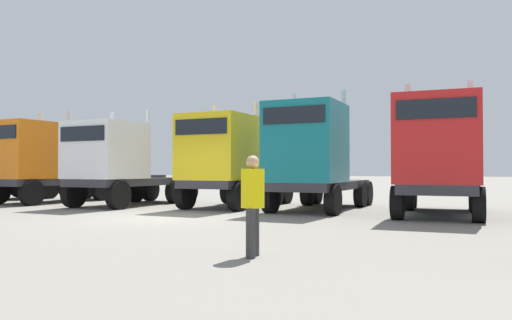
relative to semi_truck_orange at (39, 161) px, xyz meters
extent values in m
plane|color=gray|center=(8.61, -3.95, -1.87)|extent=(200.00, 200.00, 0.00)
cylinder|color=#333338|center=(-3.35, 1.80, -0.64)|extent=(1.24, 1.24, 0.12)
cylinder|color=black|center=(-2.25, 1.75, -1.31)|extent=(0.50, 1.16, 1.12)
cylinder|color=black|center=(-4.43, 2.06, -1.31)|extent=(0.50, 1.16, 1.12)
cylinder|color=black|center=(-2.10, 2.84, -1.31)|extent=(0.50, 1.16, 1.12)
cylinder|color=black|center=(-4.28, 3.14, -1.31)|extent=(0.50, 1.16, 1.12)
cube|color=#333338|center=(0.16, 1.17, -0.92)|extent=(3.03, 6.38, 0.30)
cube|color=orange|center=(-0.09, -0.61, 0.45)|extent=(2.73, 2.85, 2.44)
cylinder|color=silver|center=(1.05, 0.67, 0.75)|extent=(0.20, 0.20, 3.04)
cylinder|color=silver|center=(-0.83, 0.93, 0.75)|extent=(0.20, 0.20, 3.04)
cylinder|color=#333338|center=(0.35, 2.50, -0.71)|extent=(1.24, 1.24, 0.12)
cylinder|color=black|center=(0.92, -1.33, -1.34)|extent=(0.49, 1.08, 1.05)
cylinder|color=black|center=(1.46, 2.47, -1.34)|extent=(0.49, 1.08, 1.05)
cylinder|color=black|center=(-0.72, 2.77, -1.34)|extent=(0.49, 1.08, 1.05)
cylinder|color=black|center=(1.61, 3.56, -1.34)|extent=(0.49, 1.08, 1.05)
cylinder|color=black|center=(-0.57, 3.86, -1.34)|extent=(0.49, 1.08, 1.05)
cube|color=#333338|center=(4.52, 0.67, -0.89)|extent=(2.69, 6.18, 0.30)
cube|color=white|center=(4.38, -1.07, 0.37)|extent=(2.60, 2.72, 2.21)
cube|color=black|center=(4.28, -2.35, 0.95)|extent=(2.10, 0.21, 0.55)
cylinder|color=silver|center=(5.44, 0.26, 0.67)|extent=(0.19, 0.19, 2.81)
cylinder|color=silver|center=(3.55, 0.42, 0.67)|extent=(0.19, 0.19, 2.81)
cylinder|color=#333338|center=(4.63, 1.99, -0.68)|extent=(1.19, 1.19, 0.12)
cylinder|color=black|center=(5.43, -1.72, -1.33)|extent=(0.44, 1.10, 1.08)
cylinder|color=black|center=(3.24, -1.54, -1.33)|extent=(0.44, 1.10, 1.08)
cylinder|color=black|center=(5.74, 1.98, -1.33)|extent=(0.44, 1.10, 1.08)
cylinder|color=black|center=(3.54, 2.16, -1.33)|extent=(0.44, 1.10, 1.08)
cylinder|color=black|center=(5.83, 3.08, -1.33)|extent=(0.44, 1.10, 1.08)
cylinder|color=black|center=(3.63, 3.26, -1.33)|extent=(0.44, 1.10, 1.08)
cube|color=#333338|center=(9.00, 1.30, -0.92)|extent=(2.69, 5.89, 0.30)
cube|color=yellow|center=(8.86, -0.35, 0.45)|extent=(2.60, 2.62, 2.43)
cube|color=black|center=(8.75, -1.57, 1.14)|extent=(2.10, 0.22, 0.55)
cylinder|color=silver|center=(9.92, 0.93, 0.75)|extent=(0.19, 0.19, 3.03)
cylinder|color=silver|center=(8.03, 1.09, 0.75)|extent=(0.19, 0.19, 3.03)
cylinder|color=#333338|center=(9.11, 2.55, -0.71)|extent=(1.19, 1.19, 0.12)
cylinder|color=black|center=(9.91, -0.95, -1.34)|extent=(0.44, 1.08, 1.05)
cylinder|color=black|center=(7.72, -0.76, -1.34)|extent=(0.44, 1.08, 1.05)
cylinder|color=black|center=(10.21, 2.46, -1.34)|extent=(0.44, 1.08, 1.05)
cylinder|color=black|center=(8.01, 2.65, -1.34)|extent=(0.44, 1.08, 1.05)
cylinder|color=black|center=(10.30, 3.56, -1.34)|extent=(0.44, 1.08, 1.05)
cylinder|color=black|center=(8.11, 3.75, -1.34)|extent=(0.44, 1.08, 1.05)
cube|color=#333338|center=(12.49, 1.17, -0.96)|extent=(2.67, 6.37, 0.30)
cube|color=#14727A|center=(12.35, -0.69, 0.54)|extent=(2.58, 2.67, 2.71)
cube|color=black|center=(12.25, -1.95, 1.37)|extent=(2.10, 0.20, 0.55)
cylinder|color=silver|center=(13.40, 0.63, 0.84)|extent=(0.19, 0.19, 3.31)
cylinder|color=silver|center=(11.50, 0.77, 0.84)|extent=(0.19, 0.19, 3.31)
cylinder|color=#333338|center=(12.59, 2.53, -0.75)|extent=(1.18, 1.18, 0.12)
cylinder|color=black|center=(13.40, -1.32, -1.36)|extent=(0.43, 1.03, 1.00)
cylinder|color=black|center=(11.21, -1.15, -1.36)|extent=(0.43, 1.03, 1.00)
cylinder|color=black|center=(13.70, 2.59, -1.36)|extent=(0.43, 1.03, 1.00)
cylinder|color=black|center=(11.50, 2.76, -1.36)|extent=(0.43, 1.03, 1.00)
cylinder|color=black|center=(13.78, 3.69, -1.36)|extent=(0.43, 1.03, 1.00)
cylinder|color=black|center=(11.59, 3.86, -1.36)|extent=(0.43, 1.03, 1.00)
cube|color=#333338|center=(16.64, 0.26, -0.96)|extent=(2.39, 6.02, 0.30)
cube|color=red|center=(16.58, -1.56, 0.51)|extent=(2.47, 2.38, 2.63)
cube|color=black|center=(16.54, -2.73, 1.30)|extent=(2.10, 0.11, 0.55)
cylinder|color=silver|center=(17.57, -0.28, 0.81)|extent=(0.19, 0.19, 3.23)
cylinder|color=silver|center=(15.67, -0.22, 0.81)|extent=(0.19, 0.19, 3.23)
cylinder|color=#333338|center=(16.68, 1.57, -0.75)|extent=(1.13, 1.13, 0.12)
cylinder|color=black|center=(17.66, -2.05, -1.36)|extent=(0.38, 1.02, 1.01)
cylinder|color=black|center=(15.46, -1.97, -1.36)|extent=(0.38, 1.02, 1.01)
cylinder|color=black|center=(17.78, 1.60, -1.36)|extent=(0.38, 1.02, 1.01)
cylinder|color=black|center=(15.58, 1.67, -1.36)|extent=(0.38, 1.02, 1.01)
cylinder|color=black|center=(17.81, 2.70, -1.36)|extent=(0.38, 1.02, 1.01)
cylinder|color=black|center=(15.62, 2.77, -1.36)|extent=(0.38, 1.02, 1.01)
cylinder|color=#343434|center=(13.64, -9.22, -1.45)|extent=(0.18, 0.18, 0.84)
cylinder|color=#343434|center=(13.67, -9.50, -1.45)|extent=(0.18, 0.18, 0.84)
cylinder|color=yellow|center=(13.66, -9.36, -0.70)|extent=(0.44, 0.44, 0.66)
sphere|color=tan|center=(13.66, -9.36, -0.25)|extent=(0.23, 0.23, 0.23)
camera|label=1|loc=(16.66, -17.29, -0.38)|focal=34.95mm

